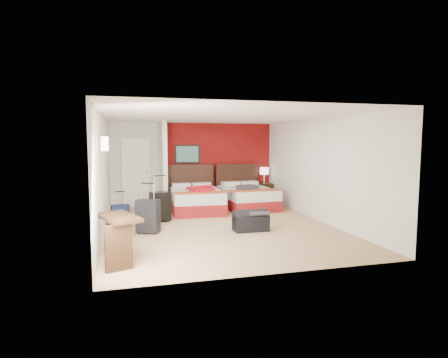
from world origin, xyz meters
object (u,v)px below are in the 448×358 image
object	(u,v)px
suitcase_black	(160,207)
suitcase_charcoal	(148,217)
nightstand	(264,193)
duffel_bag	(251,222)
table_lamp	(264,175)
suitcase_navy	(121,218)
red_suitcase_open	(200,189)
bed_right	(247,198)
desk	(119,239)
bed_left	(196,201)

from	to	relation	value
suitcase_black	suitcase_charcoal	distance (m)	1.14
nightstand	suitcase_black	size ratio (longest dim) A/B	0.87
nightstand	duffel_bag	xyz separation A→B (m)	(-1.65, -3.51, -0.12)
table_lamp	suitcase_navy	distance (m)	5.16
red_suitcase_open	duffel_bag	distance (m)	2.57
suitcase_charcoal	bed_right	bearing A→B (deg)	62.42
suitcase_navy	desk	distance (m)	2.39
red_suitcase_open	duffel_bag	world-z (taller)	red_suitcase_open
suitcase_navy	duffel_bag	world-z (taller)	suitcase_navy
desk	suitcase_charcoal	bearing A→B (deg)	52.67
bed_right	suitcase_black	size ratio (longest dim) A/B	2.75
suitcase_charcoal	table_lamp	bearing A→B (deg)	63.92
suitcase_charcoal	suitcase_black	bearing A→B (deg)	95.93
bed_left	table_lamp	world-z (taller)	table_lamp
suitcase_black	table_lamp	bearing A→B (deg)	17.00
desk	bed_right	bearing A→B (deg)	29.27
nightstand	bed_right	bearing A→B (deg)	-140.45
bed_right	desk	distance (m)	5.51
bed_left	table_lamp	distance (m)	2.62
suitcase_black	duffel_bag	bearing A→B (deg)	-52.23
duffel_bag	desk	size ratio (longest dim) A/B	0.81
bed_right	nightstand	world-z (taller)	nightstand
bed_left	bed_right	world-z (taller)	bed_left
bed_right	red_suitcase_open	size ratio (longest dim) A/B	2.28
bed_right	nightstand	bearing A→B (deg)	41.78
nightstand	suitcase_navy	xyz separation A→B (m)	(-4.39, -2.64, -0.05)
bed_right	nightstand	xyz separation A→B (m)	(0.83, 0.82, 0.02)
bed_right	suitcase_charcoal	size ratio (longest dim) A/B	2.82
bed_right	table_lamp	bearing A→B (deg)	41.78
table_lamp	suitcase_black	distance (m)	4.08
table_lamp	duffel_bag	distance (m)	3.94
table_lamp	suitcase_black	xyz separation A→B (m)	(-3.46, -2.09, -0.52)
bed_left	suitcase_charcoal	world-z (taller)	suitcase_charcoal
suitcase_black	suitcase_navy	distance (m)	1.08
bed_left	red_suitcase_open	distance (m)	0.37
suitcase_charcoal	red_suitcase_open	bearing A→B (deg)	78.01
bed_left	nightstand	distance (m)	2.56
suitcase_black	suitcase_charcoal	world-z (taller)	suitcase_black
suitcase_navy	duffel_bag	distance (m)	2.87
table_lamp	desk	size ratio (longest dim) A/B	0.54
suitcase_charcoal	duffel_bag	bearing A→B (deg)	15.18
bed_right	duffel_bag	world-z (taller)	bed_right
bed_right	suitcase_charcoal	world-z (taller)	suitcase_charcoal
red_suitcase_open	suitcase_black	distance (m)	1.60
red_suitcase_open	suitcase_navy	world-z (taller)	red_suitcase_open
suitcase_charcoal	suitcase_navy	bearing A→B (deg)	161.52
bed_left	table_lamp	size ratio (longest dim) A/B	3.88
duffel_bag	desk	world-z (taller)	desk
nightstand	duffel_bag	bearing A→B (deg)	-120.11
desk	bed_left	bearing A→B (deg)	43.16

